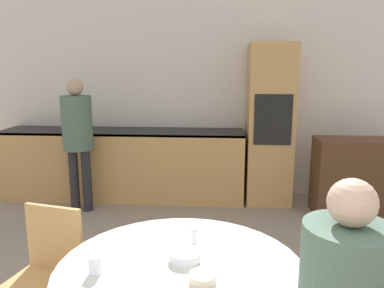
{
  "coord_description": "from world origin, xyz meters",
  "views": [
    {
      "loc": [
        0.24,
        -0.1,
        1.69
      ],
      "look_at": [
        0.02,
        2.93,
        1.07
      ],
      "focal_mm": 35.0,
      "sensor_mm": 36.0,
      "label": 1
    }
  ],
  "objects_px": {
    "chair_far_left": "(46,272)",
    "bowl_near": "(185,256)",
    "oven_unit": "(269,125)",
    "cup": "(95,265)",
    "bowl_centre": "(203,278)",
    "sideboard": "(366,177)",
    "person_standing": "(78,131)"
  },
  "relations": [
    {
      "from": "chair_far_left",
      "to": "bowl_near",
      "type": "distance_m",
      "value": 0.91
    },
    {
      "from": "oven_unit",
      "to": "chair_far_left",
      "type": "distance_m",
      "value": 3.24
    },
    {
      "from": "chair_far_left",
      "to": "cup",
      "type": "height_order",
      "value": "chair_far_left"
    },
    {
      "from": "bowl_near",
      "to": "cup",
      "type": "bearing_deg",
      "value": -159.41
    },
    {
      "from": "chair_far_left",
      "to": "bowl_centre",
      "type": "xyz_separation_m",
      "value": [
        0.95,
        -0.4,
        0.24
      ]
    },
    {
      "from": "sideboard",
      "to": "oven_unit",
      "type": "bearing_deg",
      "value": 160.05
    },
    {
      "from": "sideboard",
      "to": "person_standing",
      "type": "distance_m",
      "value": 3.4
    },
    {
      "from": "bowl_near",
      "to": "bowl_centre",
      "type": "distance_m",
      "value": 0.21
    },
    {
      "from": "person_standing",
      "to": "bowl_centre",
      "type": "xyz_separation_m",
      "value": [
        1.58,
        -2.63,
        -0.23
      ]
    },
    {
      "from": "bowl_near",
      "to": "bowl_centre",
      "type": "relative_size",
      "value": 1.3
    },
    {
      "from": "person_standing",
      "to": "bowl_near",
      "type": "relative_size",
      "value": 9.64
    },
    {
      "from": "chair_far_left",
      "to": "bowl_centre",
      "type": "height_order",
      "value": "chair_far_left"
    },
    {
      "from": "bowl_centre",
      "to": "sideboard",
      "type": "bearing_deg",
      "value": 57.03
    },
    {
      "from": "cup",
      "to": "oven_unit",
      "type": "bearing_deg",
      "value": 68.68
    },
    {
      "from": "bowl_centre",
      "to": "person_standing",
      "type": "bearing_deg",
      "value": 120.97
    },
    {
      "from": "cup",
      "to": "person_standing",
      "type": "bearing_deg",
      "value": 112.22
    },
    {
      "from": "person_standing",
      "to": "bowl_near",
      "type": "distance_m",
      "value": 2.86
    },
    {
      "from": "oven_unit",
      "to": "person_standing",
      "type": "distance_m",
      "value": 2.33
    },
    {
      "from": "sideboard",
      "to": "chair_far_left",
      "type": "relative_size",
      "value": 1.35
    },
    {
      "from": "oven_unit",
      "to": "bowl_near",
      "type": "height_order",
      "value": "oven_unit"
    },
    {
      "from": "cup",
      "to": "bowl_near",
      "type": "height_order",
      "value": "cup"
    },
    {
      "from": "sideboard",
      "to": "cup",
      "type": "xyz_separation_m",
      "value": [
        -2.3,
        -2.72,
        0.32
      ]
    },
    {
      "from": "chair_far_left",
      "to": "cup",
      "type": "distance_m",
      "value": 0.63
    },
    {
      "from": "sideboard",
      "to": "person_standing",
      "type": "xyz_separation_m",
      "value": [
        -3.36,
        -0.13,
        0.52
      ]
    },
    {
      "from": "oven_unit",
      "to": "chair_far_left",
      "type": "xyz_separation_m",
      "value": [
        -1.65,
        -2.74,
        -0.5
      ]
    },
    {
      "from": "oven_unit",
      "to": "cup",
      "type": "bearing_deg",
      "value": -111.32
    },
    {
      "from": "chair_far_left",
      "to": "person_standing",
      "type": "relative_size",
      "value": 0.56
    },
    {
      "from": "person_standing",
      "to": "oven_unit",
      "type": "bearing_deg",
      "value": 12.89
    },
    {
      "from": "sideboard",
      "to": "bowl_near",
      "type": "bearing_deg",
      "value": -126.34
    },
    {
      "from": "sideboard",
      "to": "chair_far_left",
      "type": "distance_m",
      "value": 3.61
    },
    {
      "from": "cup",
      "to": "chair_far_left",
      "type": "bearing_deg",
      "value": 139.66
    },
    {
      "from": "chair_far_left",
      "to": "bowl_centre",
      "type": "bearing_deg",
      "value": -9.8
    }
  ]
}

